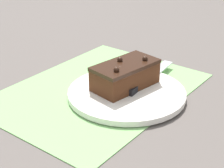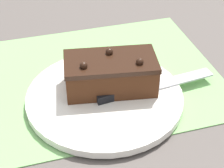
# 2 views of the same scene
# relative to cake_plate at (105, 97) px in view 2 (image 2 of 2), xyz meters

# --- Properties ---
(ground_plane) EXTENTS (3.00, 3.00, 0.00)m
(ground_plane) POSITION_rel_cake_plate_xyz_m (0.01, -0.07, -0.01)
(ground_plane) COLOR #544C47
(placemat_woven) EXTENTS (0.46, 0.34, 0.00)m
(placemat_woven) POSITION_rel_cake_plate_xyz_m (0.01, -0.07, -0.01)
(placemat_woven) COLOR #7AB266
(placemat_woven) RESTS_ON ground_plane
(cake_plate) EXTENTS (0.25, 0.25, 0.01)m
(cake_plate) POSITION_rel_cake_plate_xyz_m (0.00, 0.00, 0.00)
(cake_plate) COLOR white
(cake_plate) RESTS_ON placemat_woven
(chocolate_cake) EXTENTS (0.16, 0.10, 0.06)m
(chocolate_cake) POSITION_rel_cake_plate_xyz_m (-0.01, -0.01, 0.03)
(chocolate_cake) COLOR #472614
(chocolate_cake) RESTS_ON cake_plate
(serving_knife) EXTENTS (0.21, 0.04, 0.01)m
(serving_knife) POSITION_rel_cake_plate_xyz_m (-0.05, 0.01, 0.01)
(serving_knife) COLOR black
(serving_knife) RESTS_ON cake_plate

